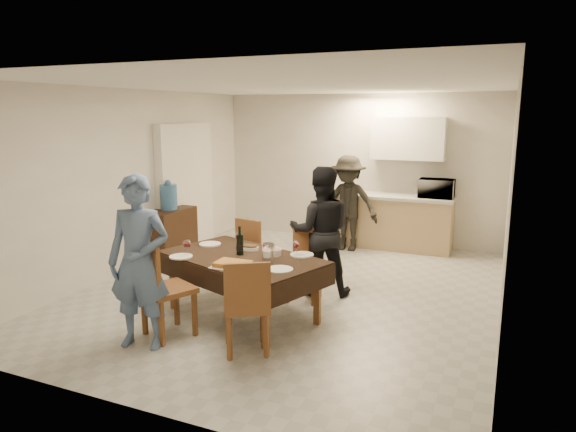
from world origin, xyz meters
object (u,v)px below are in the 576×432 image
Objects in this scene: person_near at (139,262)px; person_kitchen at (348,203)px; water_jug at (169,197)px; dining_table at (242,259)px; console at (170,235)px; savoury_tart at (233,264)px; wine_bottle at (240,241)px; microwave at (437,188)px; person_far at (321,231)px; water_pitcher at (268,252)px.

person_near is 4.37m from person_kitchen.
person_near is (1.55, -2.60, -0.15)m from water_jug.
console is at bearing 163.08° from dining_table.
water_jug is 2.94m from savoury_tart.
wine_bottle is 3.21m from person_kitchen.
person_near is (-0.50, -1.10, -0.01)m from wine_bottle.
savoury_tart is 0.75× the size of microwave.
savoury_tart is at bearing -41.21° from console.
microwave reaches higher than console.
wine_bottle is at bearing 65.69° from microwave.
microwave is 2.86m from person_far.
microwave is (3.70, 2.15, 0.66)m from console.
water_jug reaches higher than savoury_tart.
wine_bottle is 0.48m from savoury_tart.
person_near is (-2.15, -4.75, -0.21)m from microwave.
water_jug reaches higher than dining_table.
person_near is (-0.90, -1.00, 0.05)m from water_pitcher.
water_jug is 0.24× the size of person_far.
water_jug is 0.71× the size of microwave.
person_kitchen is at bearing 35.92° from console.
dining_table is 0.38m from water_pitcher.
water_jug reaches higher than water_pitcher.
wine_bottle is at bearing -36.14° from console.
console is 2.25× the size of water_jug.
water_pitcher is (0.35, -0.05, 0.13)m from dining_table.
savoury_tart is 0.94m from person_near.
microwave is at bearing 52.11° from person_near.
person_far is at bearing 48.80° from person_near.
dining_table is 1.29× the size of person_kitchen.
person_kitchen is (2.34, 1.70, -0.21)m from water_jug.
microwave reaches higher than dining_table.
water_pitcher is 0.35× the size of microwave.
savoury_tart is (0.15, -0.43, -0.14)m from wine_bottle.
dining_table is 1.20× the size of person_near.
console is at bearing 146.89° from water_pitcher.
savoury_tart is 0.25× the size of person_far.
dining_table is at bearing 171.87° from water_pitcher.
wine_bottle is 0.42m from water_pitcher.
savoury_tart is at bearing 51.66° from person_far.
microwave reaches higher than wine_bottle.
console is 0.54× the size of person_far.
water_jug is 1.19× the size of wine_bottle.
dining_table is 3.72× the size of microwave.
person_far is (2.65, -0.50, 0.41)m from console.
person_far is at bearing 68.41° from microwave.
wine_bottle reaches higher than savoury_tart.
console is 2.67× the size of wine_bottle.
person_near reaches higher than microwave.
microwave is (1.25, 3.75, 0.26)m from water_pitcher.
person_far reaches higher than water_jug.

